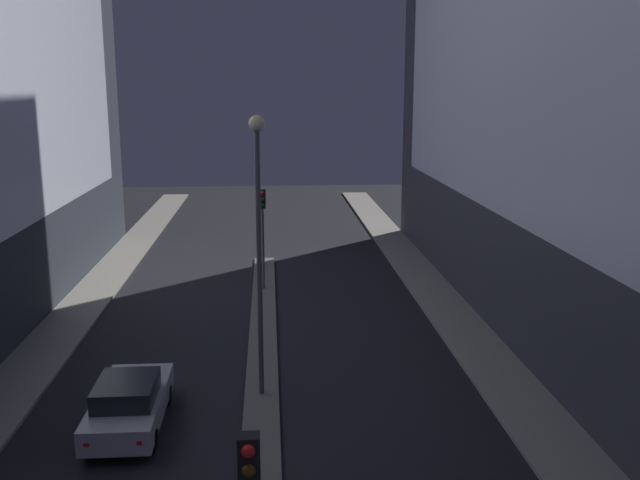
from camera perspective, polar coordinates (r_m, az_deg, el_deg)
name	(u,v)px	position (r m, az deg, el deg)	size (l,w,h in m)	color
median_strip	(262,374)	(25.13, -4.65, -10.67)	(1.10, 33.75, 0.13)	#66605B
traffic_light_mid	(263,217)	(34.22, -4.61, 1.86)	(0.32, 0.42, 4.88)	#4C4C51
street_lamp	(258,216)	(21.82, -4.95, 1.95)	(0.50, 0.50, 8.85)	#4C4C51
car_left_lane	(129,403)	(21.97, -15.02, -12.46)	(1.94, 4.73, 1.60)	#B2B2B7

